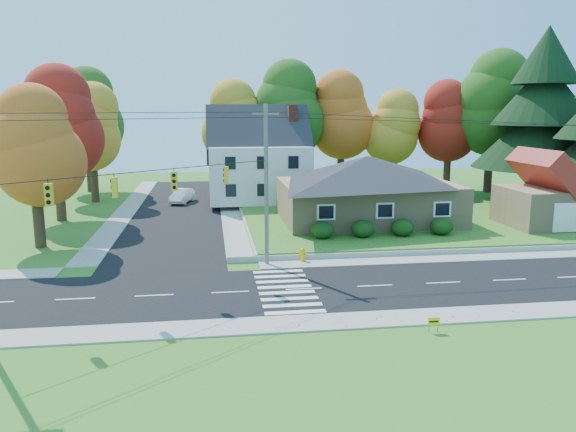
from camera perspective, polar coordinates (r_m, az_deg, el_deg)
ground at (r=30.89m, az=1.63°, el=-7.44°), size 120.00×120.00×0.00m
road_main at (r=30.89m, az=1.63°, el=-7.42°), size 90.00×8.00×0.02m
road_cross at (r=55.86m, az=-11.00°, el=0.63°), size 8.00×44.00×0.02m
sidewalk_north at (r=35.61m, az=0.29°, el=-4.89°), size 90.00×2.00×0.08m
sidewalk_south at (r=26.25m, az=3.47°, el=-10.72°), size 90.00×2.00×0.08m
lawn at (r=53.88m, az=11.60°, el=0.50°), size 30.00×30.00×0.50m
ranch_house at (r=47.19m, az=8.02°, el=2.89°), size 14.60×10.60×5.40m
colonial_house at (r=57.37m, az=-2.98°, el=5.69°), size 10.40×8.40×9.60m
garage at (r=49.45m, az=25.14°, el=1.83°), size 7.30×6.30×4.60m
hedge_row at (r=41.56m, az=9.62°, el=-1.20°), size 10.70×1.70×1.27m
traffic_infrastructure at (r=30.99m, az=0.99°, el=2.41°), size 38.10×10.66×10.00m
tree_lot_0 at (r=63.01m, az=-5.37°, el=9.50°), size 6.72×6.72×12.51m
tree_lot_1 at (r=62.57m, az=0.24°, el=10.74°), size 7.84×7.84×14.60m
tree_lot_2 at (r=64.68m, az=5.47°, el=10.11°), size 7.28×7.28×13.56m
tree_lot_3 at (r=65.40m, az=10.83°, el=8.83°), size 6.16×6.16×11.47m
tree_lot_4 at (r=66.63m, az=16.09°, el=9.20°), size 6.72×6.72×12.51m
tree_lot_5 at (r=66.55m, az=20.09°, el=10.66°), size 8.40×8.40×15.64m
conifer_east_a at (r=60.11m, az=24.48°, el=9.57°), size 12.80×12.80×16.96m
tree_west_0 at (r=42.75m, az=-24.52°, el=6.46°), size 6.16×6.16×11.47m
tree_west_1 at (r=52.60m, az=-22.63°, el=8.66°), size 7.28×7.28×13.56m
tree_west_2 at (r=62.14m, az=-19.38°, el=8.47°), size 6.72×6.72×12.51m
tree_west_3 at (r=70.36m, az=-19.80°, el=9.71°), size 7.84×7.84×14.60m
white_car at (r=59.84m, az=-10.71°, el=2.02°), size 2.63×4.64×1.45m
fire_hydrant at (r=36.09m, az=1.49°, el=-4.02°), size 0.53×0.41×0.92m
yard_sign at (r=25.85m, az=14.59°, el=-10.36°), size 0.55×0.04×0.68m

